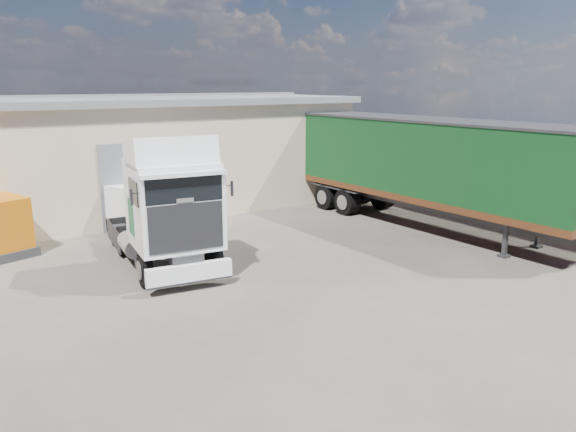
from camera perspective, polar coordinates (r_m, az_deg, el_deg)
ground at (r=17.10m, az=4.34°, el=-7.13°), size 120.00×120.00×0.00m
warehouse at (r=29.08m, az=-25.63°, el=5.52°), size 30.60×12.60×5.42m
brick_boundary_wall at (r=28.73m, az=15.35°, el=3.43°), size 0.35×26.00×2.50m
tractor_unit at (r=18.39m, az=-12.06°, el=0.21°), size 3.33×6.96×4.48m
box_trailer at (r=24.05m, az=14.16°, el=5.32°), size 3.42×13.79×4.55m
panel_van at (r=23.29m, az=-13.59°, el=0.68°), size 3.72×5.15×1.95m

